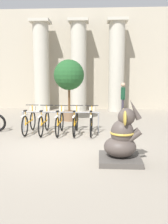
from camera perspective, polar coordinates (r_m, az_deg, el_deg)
name	(u,v)px	position (r m, az deg, el deg)	size (l,w,h in m)	color
ground_plane	(57,148)	(7.30, -6.11, -8.18)	(60.00, 60.00, 0.00)	gray
building_facade	(80,60)	(15.57, -0.94, 11.84)	(20.00, 0.20, 6.00)	#B2A893
column_left	(41,66)	(14.89, -9.72, 10.42)	(1.12, 1.12, 5.16)	#BCB7A8
column_middle	(79,65)	(14.55, -1.24, 10.59)	(1.12, 1.12, 5.16)	#BCB7A8
column_right	(117,65)	(14.54, 7.45, 10.52)	(1.12, 1.12, 5.16)	#BCB7A8
bike_rack	(60,117)	(9.08, -5.42, -1.10)	(2.86, 0.05, 0.77)	gray
bicycle_0	(29,121)	(9.27, -12.40, -2.13)	(0.48, 1.75, 0.98)	black
bicycle_1	(44,122)	(9.09, -9.05, -2.24)	(0.48, 1.75, 0.98)	black
bicycle_2	(60,122)	(8.96, -5.56, -2.33)	(0.48, 1.75, 0.98)	black
bicycle_3	(76,122)	(8.92, -1.94, -2.34)	(0.48, 1.75, 0.98)	black
bicycle_4	(91,122)	(8.91, 1.69, -2.36)	(0.48, 1.75, 0.98)	black
elephant_statue	(122,141)	(6.08, 8.62, -6.50)	(1.01, 1.01, 1.54)	#4C4742
person_pedestrian	(123,96)	(13.12, 8.88, 3.70)	(0.22, 0.47, 1.70)	#383342
potted_tree	(69,77)	(11.32, -3.45, 7.96)	(1.36, 1.36, 2.77)	brown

